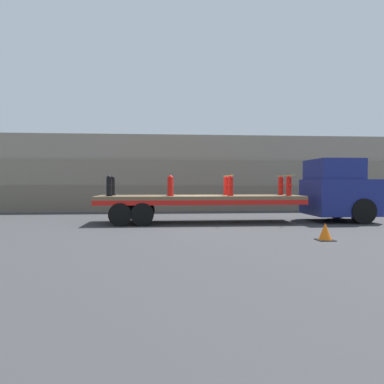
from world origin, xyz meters
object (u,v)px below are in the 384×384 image
Objects in this scene: flatbed_trailer at (185,201)px; fire_hydrant_red_far_3 at (281,186)px; fire_hydrant_red_near_1 at (171,186)px; fire_hydrant_red_near_3 at (289,186)px; traffic_cone at (325,232)px; truck_cab at (340,190)px; fire_hydrant_black_far_0 at (112,186)px; fire_hydrant_red_near_2 at (230,186)px; fire_hydrant_red_far_2 at (226,186)px; fire_hydrant_red_far_1 at (170,186)px; fire_hydrant_black_near_0 at (109,186)px.

fire_hydrant_red_far_3 is (4.51, 0.54, 0.66)m from flatbed_trailer.
fire_hydrant_red_near_1 and fire_hydrant_red_near_3 have the same top height.
fire_hydrant_red_far_3 reaches higher than traffic_cone.
truck_cab reaches higher than fire_hydrant_black_far_0.
fire_hydrant_red_near_2 and fire_hydrant_red_far_2 have the same top height.
traffic_cone is (-0.57, -5.98, -1.36)m from fire_hydrant_red_far_3.
truck_cab reaches higher than flatbed_trailer.
fire_hydrant_black_far_0 is (-3.21, 0.54, 0.66)m from flatbed_trailer.
fire_hydrant_black_far_0 and fire_hydrant_red_far_1 have the same top height.
fire_hydrant_red_far_2 and fire_hydrant_red_far_3 have the same top height.
fire_hydrant_red_near_2 is (5.15, 0.00, 0.00)m from fire_hydrant_black_near_0.
fire_hydrant_red_near_3 is (5.15, 0.00, 0.00)m from fire_hydrant_red_near_1.
fire_hydrant_red_far_1 is at bearing 175.97° from truck_cab.
truck_cab is 3.20× the size of fire_hydrant_red_near_3.
fire_hydrant_black_near_0 is at bearing -168.06° from fire_hydrant_red_far_2.
fire_hydrant_red_near_2 is 1.00× the size of fire_hydrant_red_near_3.
truck_cab reaches higher than fire_hydrant_red_far_2.
fire_hydrant_red_near_1 is (-7.73, -0.54, 0.22)m from truck_cab.
fire_hydrant_red_near_3 is (7.72, 0.00, 0.00)m from fire_hydrant_black_near_0.
fire_hydrant_red_near_1 is (2.57, -1.09, 0.00)m from fire_hydrant_black_far_0.
fire_hydrant_black_near_0 is 5.15m from fire_hydrant_red_near_2.
fire_hydrant_red_far_1 is 1.00× the size of fire_hydrant_red_far_2.
fire_hydrant_black_near_0 and fire_hydrant_red_far_1 have the same top height.
fire_hydrant_red_far_2 is at bearing 22.92° from fire_hydrant_red_near_1.
fire_hydrant_black_near_0 is at bearing -170.38° from flatbed_trailer.
flatbed_trailer is 16.67× the size of traffic_cone.
fire_hydrant_red_near_1 is 5.15m from fire_hydrant_red_near_3.
fire_hydrant_red_near_2 is at bearing -157.08° from fire_hydrant_red_far_3.
fire_hydrant_black_near_0 reaches higher than flatbed_trailer.
fire_hydrant_red_near_3 reaches higher than traffic_cone.
fire_hydrant_red_near_1 is (-0.64, -0.54, 0.66)m from flatbed_trailer.
fire_hydrant_red_near_1 is at bearing 180.00° from fire_hydrant_red_near_3.
traffic_cone is at bearing -96.62° from fire_hydrant_red_near_3.
fire_hydrant_red_far_3 is (0.00, 1.09, 0.00)m from fire_hydrant_red_near_3.
fire_hydrant_red_far_1 is at bearing 90.00° from fire_hydrant_red_near_1.
fire_hydrant_black_near_0 and fire_hydrant_black_far_0 have the same top height.
fire_hydrant_red_near_3 is (4.51, -0.54, 0.66)m from flatbed_trailer.
fire_hydrant_red_far_2 is at bearing 180.00° from fire_hydrant_red_far_3.
traffic_cone is (2.01, -4.89, -1.36)m from fire_hydrant_red_near_2.
truck_cab is 10.32m from fire_hydrant_black_near_0.
fire_hydrant_red_far_3 is (2.57, 1.09, 0.00)m from fire_hydrant_red_near_2.
fire_hydrant_red_far_1 is 5.26m from fire_hydrant_red_near_3.
truck_cab is at bearing -4.03° from fire_hydrant_red_far_1.
fire_hydrant_black_near_0 is 7.72m from fire_hydrant_red_near_3.
fire_hydrant_red_near_3 is at bearing 0.00° from fire_hydrant_black_near_0.
truck_cab is 7.10m from flatbed_trailer.
truck_cab reaches higher than traffic_cone.
fire_hydrant_red_far_1 is at bearing 127.46° from traffic_cone.
fire_hydrant_red_near_1 reaches higher than flatbed_trailer.
fire_hydrant_red_far_2 is (-5.15, 0.54, 0.22)m from truck_cab.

